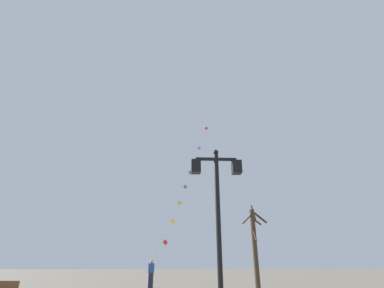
% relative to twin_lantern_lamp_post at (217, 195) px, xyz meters
% --- Properties ---
extents(ground_plane, '(160.00, 160.00, 0.00)m').
position_rel_twin_lantern_lamp_post_xyz_m(ground_plane, '(-1.72, 13.88, -3.25)').
color(ground_plane, '#756B5B').
extents(twin_lantern_lamp_post, '(1.51, 0.28, 4.68)m').
position_rel_twin_lantern_lamp_post_xyz_m(twin_lantern_lamp_post, '(0.00, 0.00, 0.00)').
color(twin_lantern_lamp_post, black).
rests_on(twin_lantern_lamp_post, ground_plane).
extents(kite_train, '(5.35, 9.40, 17.15)m').
position_rel_twin_lantern_lamp_post_xyz_m(kite_train, '(-0.25, 18.62, 5.84)').
color(kite_train, brown).
rests_on(kite_train, ground_plane).
extents(kite_flyer, '(0.39, 0.62, 1.71)m').
position_rel_twin_lantern_lamp_post_xyz_m(kite_flyer, '(-2.84, 12.40, -2.35)').
color(kite_flyer, '#1E1E2D').
rests_on(kite_flyer, ground_plane).
extents(bare_tree, '(1.88, 1.62, 5.03)m').
position_rel_twin_lantern_lamp_post_xyz_m(bare_tree, '(3.71, 10.39, -0.69)').
color(bare_tree, '#423323').
rests_on(bare_tree, ground_plane).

